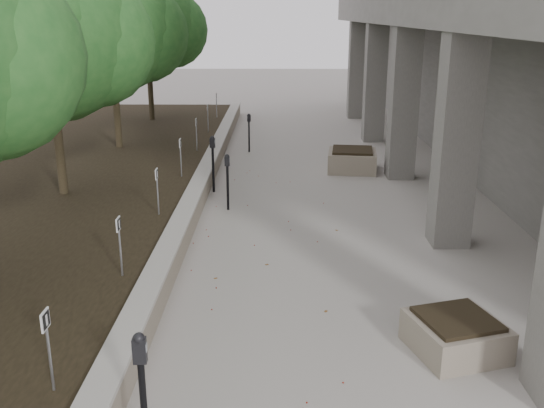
{
  "coord_description": "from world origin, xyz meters",
  "views": [
    {
      "loc": [
        0.08,
        -5.1,
        4.3
      ],
      "look_at": [
        -0.04,
        5.81,
        0.85
      ],
      "focal_mm": 39.81,
      "sensor_mm": 36.0,
      "label": 1
    }
  ],
  "objects_px": {
    "crabapple_tree_5": "(148,47)",
    "parking_meter_3": "(228,182)",
    "parking_meter_2": "(144,402)",
    "planter_back": "(352,160)",
    "crabapple_tree_3": "(51,71)",
    "crabapple_tree_4": "(112,56)",
    "parking_meter_4": "(213,164)",
    "planter_front": "(456,334)",
    "parking_meter_5": "(249,133)"
  },
  "relations": [
    {
      "from": "crabapple_tree_5",
      "to": "parking_meter_3",
      "type": "bearing_deg",
      "value": -69.46
    },
    {
      "from": "parking_meter_2",
      "to": "planter_back",
      "type": "bearing_deg",
      "value": 71.13
    },
    {
      "from": "parking_meter_2",
      "to": "parking_meter_3",
      "type": "bearing_deg",
      "value": 86.1
    },
    {
      "from": "crabapple_tree_3",
      "to": "crabapple_tree_4",
      "type": "bearing_deg",
      "value": 90.0
    },
    {
      "from": "parking_meter_4",
      "to": "crabapple_tree_4",
      "type": "bearing_deg",
      "value": 142.94
    },
    {
      "from": "planter_front",
      "to": "parking_meter_4",
      "type": "bearing_deg",
      "value": 118.01
    },
    {
      "from": "crabapple_tree_3",
      "to": "parking_meter_5",
      "type": "bearing_deg",
      "value": 57.23
    },
    {
      "from": "crabapple_tree_5",
      "to": "parking_meter_5",
      "type": "bearing_deg",
      "value": -44.79
    },
    {
      "from": "parking_meter_4",
      "to": "crabapple_tree_5",
      "type": "bearing_deg",
      "value": 121.02
    },
    {
      "from": "parking_meter_4",
      "to": "planter_front",
      "type": "xyz_separation_m",
      "value": [
        3.99,
        -7.49,
        -0.46
      ]
    },
    {
      "from": "crabapple_tree_4",
      "to": "crabapple_tree_3",
      "type": "bearing_deg",
      "value": -90.0
    },
    {
      "from": "crabapple_tree_4",
      "to": "parking_meter_2",
      "type": "relative_size",
      "value": 3.65
    },
    {
      "from": "planter_back",
      "to": "parking_meter_2",
      "type": "bearing_deg",
      "value": -105.93
    },
    {
      "from": "crabapple_tree_3",
      "to": "planter_front",
      "type": "relative_size",
      "value": 5.01
    },
    {
      "from": "crabapple_tree_5",
      "to": "parking_meter_2",
      "type": "relative_size",
      "value": 3.65
    },
    {
      "from": "parking_meter_2",
      "to": "planter_back",
      "type": "relative_size",
      "value": 1.11
    },
    {
      "from": "crabapple_tree_4",
      "to": "parking_meter_4",
      "type": "relative_size",
      "value": 3.79
    },
    {
      "from": "parking_meter_2",
      "to": "parking_meter_5",
      "type": "distance_m",
      "value": 14.28
    },
    {
      "from": "planter_front",
      "to": "planter_back",
      "type": "xyz_separation_m",
      "value": [
        -0.25,
        9.72,
        0.06
      ]
    },
    {
      "from": "crabapple_tree_3",
      "to": "parking_meter_5",
      "type": "height_order",
      "value": "crabapple_tree_3"
    },
    {
      "from": "crabapple_tree_3",
      "to": "crabapple_tree_5",
      "type": "height_order",
      "value": "same"
    },
    {
      "from": "crabapple_tree_3",
      "to": "parking_meter_5",
      "type": "relative_size",
      "value": 4.34
    },
    {
      "from": "crabapple_tree_3",
      "to": "crabapple_tree_4",
      "type": "distance_m",
      "value": 5.0
    },
    {
      "from": "crabapple_tree_3",
      "to": "parking_meter_3",
      "type": "bearing_deg",
      "value": 0.7
    },
    {
      "from": "parking_meter_2",
      "to": "parking_meter_3",
      "type": "relative_size",
      "value": 1.14
    },
    {
      "from": "parking_meter_5",
      "to": "planter_front",
      "type": "bearing_deg",
      "value": -93.05
    },
    {
      "from": "crabapple_tree_4",
      "to": "planter_back",
      "type": "height_order",
      "value": "crabapple_tree_4"
    },
    {
      "from": "crabapple_tree_4",
      "to": "parking_meter_2",
      "type": "xyz_separation_m",
      "value": [
        3.59,
        -13.18,
        -2.37
      ]
    },
    {
      "from": "crabapple_tree_3",
      "to": "planter_back",
      "type": "relative_size",
      "value": 4.06
    },
    {
      "from": "crabapple_tree_3",
      "to": "parking_meter_3",
      "type": "distance_m",
      "value": 4.47
    },
    {
      "from": "planter_front",
      "to": "parking_meter_3",
      "type": "bearing_deg",
      "value": 120.11
    },
    {
      "from": "crabapple_tree_3",
      "to": "parking_meter_2",
      "type": "xyz_separation_m",
      "value": [
        3.59,
        -8.18,
        -2.37
      ]
    },
    {
      "from": "crabapple_tree_4",
      "to": "parking_meter_3",
      "type": "height_order",
      "value": "crabapple_tree_4"
    },
    {
      "from": "crabapple_tree_3",
      "to": "planter_front",
      "type": "height_order",
      "value": "crabapple_tree_3"
    },
    {
      "from": "planter_back",
      "to": "planter_front",
      "type": "bearing_deg",
      "value": -88.54
    },
    {
      "from": "parking_meter_5",
      "to": "crabapple_tree_3",
      "type": "bearing_deg",
      "value": -141.11
    },
    {
      "from": "crabapple_tree_5",
      "to": "parking_meter_2",
      "type": "height_order",
      "value": "crabapple_tree_5"
    },
    {
      "from": "parking_meter_5",
      "to": "parking_meter_3",
      "type": "bearing_deg",
      "value": -110.21
    },
    {
      "from": "crabapple_tree_5",
      "to": "planter_front",
      "type": "height_order",
      "value": "crabapple_tree_5"
    },
    {
      "from": "crabapple_tree_4",
      "to": "parking_meter_3",
      "type": "distance_m",
      "value": 6.67
    },
    {
      "from": "parking_meter_4",
      "to": "parking_meter_3",
      "type": "bearing_deg",
      "value": -61.56
    },
    {
      "from": "parking_meter_2",
      "to": "crabapple_tree_4",
      "type": "bearing_deg",
      "value": 102.31
    },
    {
      "from": "parking_meter_2",
      "to": "parking_meter_3",
      "type": "height_order",
      "value": "parking_meter_2"
    },
    {
      "from": "parking_meter_2",
      "to": "planter_front",
      "type": "distance_m",
      "value": 4.27
    },
    {
      "from": "crabapple_tree_5",
      "to": "planter_back",
      "type": "distance_m",
      "value": 9.81
    },
    {
      "from": "crabapple_tree_4",
      "to": "parking_meter_4",
      "type": "height_order",
      "value": "crabapple_tree_4"
    },
    {
      "from": "crabapple_tree_5",
      "to": "parking_meter_2",
      "type": "bearing_deg",
      "value": -78.82
    },
    {
      "from": "crabapple_tree_4",
      "to": "planter_back",
      "type": "distance_m",
      "value": 7.64
    },
    {
      "from": "crabapple_tree_4",
      "to": "parking_meter_4",
      "type": "distance_m",
      "value": 5.35
    },
    {
      "from": "parking_meter_3",
      "to": "planter_back",
      "type": "distance_m",
      "value": 4.92
    }
  ]
}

